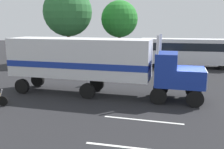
{
  "coord_description": "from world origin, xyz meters",
  "views": [
    {
      "loc": [
        -4.79,
        -16.66,
        5.28
      ],
      "look_at": [
        -5.25,
        1.22,
        1.6
      ],
      "focal_mm": 40.55,
      "sensor_mm": 36.0,
      "label": 1
    }
  ],
  "objects_px": {
    "person_bystander": "(92,75)",
    "parked_car": "(42,65)",
    "tree_left": "(119,19)",
    "semi_truck": "(93,61)",
    "tree_center": "(68,12)",
    "parked_bus": "(187,50)"
  },
  "relations": [
    {
      "from": "person_bystander",
      "to": "parked_car",
      "type": "relative_size",
      "value": 0.37
    },
    {
      "from": "parked_car",
      "to": "tree_left",
      "type": "relative_size",
      "value": 0.53
    },
    {
      "from": "semi_truck",
      "to": "person_bystander",
      "type": "bearing_deg",
      "value": 99.11
    },
    {
      "from": "parked_car",
      "to": "tree_center",
      "type": "xyz_separation_m",
      "value": [
        1.44,
        7.42,
        5.83
      ]
    },
    {
      "from": "parked_bus",
      "to": "tree_left",
      "type": "bearing_deg",
      "value": 143.14
    },
    {
      "from": "tree_center",
      "to": "parked_car",
      "type": "bearing_deg",
      "value": -100.99
    },
    {
      "from": "semi_truck",
      "to": "tree_center",
      "type": "relative_size",
      "value": 1.46
    },
    {
      "from": "semi_truck",
      "to": "person_bystander",
      "type": "distance_m",
      "value": 3.27
    },
    {
      "from": "tree_left",
      "to": "tree_center",
      "type": "xyz_separation_m",
      "value": [
        -6.76,
        -2.52,
        0.88
      ]
    },
    {
      "from": "tree_left",
      "to": "person_bystander",
      "type": "bearing_deg",
      "value": -98.85
    },
    {
      "from": "person_bystander",
      "to": "tree_left",
      "type": "height_order",
      "value": "tree_left"
    },
    {
      "from": "parked_car",
      "to": "tree_left",
      "type": "height_order",
      "value": "tree_left"
    },
    {
      "from": "tree_left",
      "to": "parked_bus",
      "type": "bearing_deg",
      "value": -36.86
    },
    {
      "from": "parked_bus",
      "to": "tree_center",
      "type": "height_order",
      "value": "tree_center"
    },
    {
      "from": "parked_bus",
      "to": "tree_center",
      "type": "xyz_separation_m",
      "value": [
        -14.84,
        3.53,
        4.57
      ]
    },
    {
      "from": "person_bystander",
      "to": "tree_left",
      "type": "bearing_deg",
      "value": 81.15
    },
    {
      "from": "parked_car",
      "to": "semi_truck",
      "type": "bearing_deg",
      "value": -52.35
    },
    {
      "from": "parked_bus",
      "to": "tree_center",
      "type": "distance_m",
      "value": 15.93
    },
    {
      "from": "tree_left",
      "to": "tree_center",
      "type": "height_order",
      "value": "tree_center"
    },
    {
      "from": "parked_car",
      "to": "tree_center",
      "type": "height_order",
      "value": "tree_center"
    },
    {
      "from": "semi_truck",
      "to": "parked_bus",
      "type": "relative_size",
      "value": 1.27
    },
    {
      "from": "semi_truck",
      "to": "parked_car",
      "type": "height_order",
      "value": "semi_truck"
    }
  ]
}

